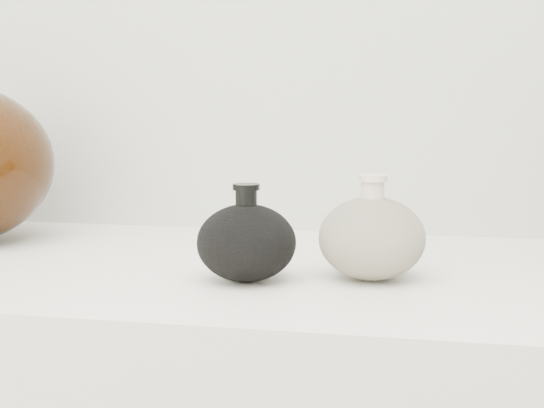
# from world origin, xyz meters

# --- Properties ---
(black_gourd_vase) EXTENTS (0.11, 0.11, 0.10)m
(black_gourd_vase) POSITION_xyz_m (-0.03, 0.87, 0.94)
(black_gourd_vase) COLOR black
(black_gourd_vase) RESTS_ON display_counter
(cream_gourd_vase) EXTENTS (0.15, 0.15, 0.11)m
(cream_gourd_vase) POSITION_xyz_m (0.10, 0.91, 0.95)
(cream_gourd_vase) COLOR beige
(cream_gourd_vase) RESTS_ON display_counter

